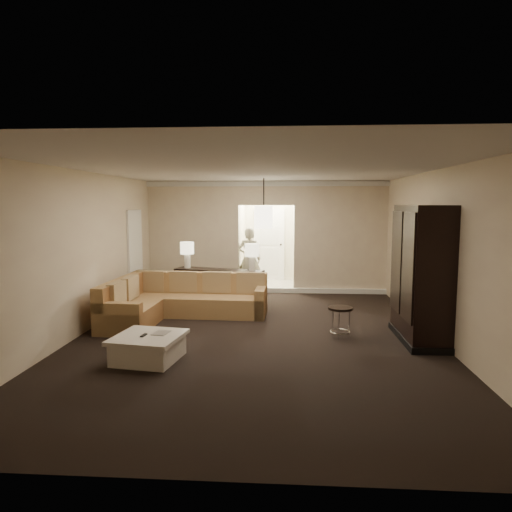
# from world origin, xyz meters

# --- Properties ---
(ground) EXTENTS (8.00, 8.00, 0.00)m
(ground) POSITION_xyz_m (0.00, 0.00, 0.00)
(ground) COLOR black
(ground) RESTS_ON ground
(wall_back) EXTENTS (6.00, 0.04, 2.80)m
(wall_back) POSITION_xyz_m (0.00, 4.00, 1.40)
(wall_back) COLOR beige
(wall_back) RESTS_ON ground
(wall_front) EXTENTS (6.00, 0.04, 2.80)m
(wall_front) POSITION_xyz_m (0.00, -4.00, 1.40)
(wall_front) COLOR beige
(wall_front) RESTS_ON ground
(wall_left) EXTENTS (0.04, 8.00, 2.80)m
(wall_left) POSITION_xyz_m (-3.00, 0.00, 1.40)
(wall_left) COLOR beige
(wall_left) RESTS_ON ground
(wall_right) EXTENTS (0.04, 8.00, 2.80)m
(wall_right) POSITION_xyz_m (3.00, 0.00, 1.40)
(wall_right) COLOR beige
(wall_right) RESTS_ON ground
(ceiling) EXTENTS (6.00, 8.00, 0.02)m
(ceiling) POSITION_xyz_m (0.00, 0.00, 2.80)
(ceiling) COLOR silver
(ceiling) RESTS_ON wall_back
(crown_molding) EXTENTS (6.00, 0.10, 0.12)m
(crown_molding) POSITION_xyz_m (0.00, 3.95, 2.73)
(crown_molding) COLOR silver
(crown_molding) RESTS_ON wall_back
(baseboard) EXTENTS (6.00, 0.10, 0.12)m
(baseboard) POSITION_xyz_m (0.00, 3.95, 0.06)
(baseboard) COLOR silver
(baseboard) RESTS_ON ground
(side_door) EXTENTS (0.05, 0.90, 2.10)m
(side_door) POSITION_xyz_m (-2.97, 2.80, 1.05)
(side_door) COLOR white
(side_door) RESTS_ON ground
(foyer) EXTENTS (1.44, 2.02, 2.80)m
(foyer) POSITION_xyz_m (0.00, 5.34, 1.30)
(foyer) COLOR beige
(foyer) RESTS_ON ground
(sectional_sofa) EXTENTS (2.88, 2.28, 0.84)m
(sectional_sofa) POSITION_xyz_m (-1.65, 1.25, 0.34)
(sectional_sofa) COLOR brown
(sectional_sofa) RESTS_ON ground
(coffee_table) EXTENTS (1.05, 1.05, 0.39)m
(coffee_table) POSITION_xyz_m (-1.46, -1.20, 0.19)
(coffee_table) COLOR silver
(coffee_table) RESTS_ON ground
(console_table) EXTENTS (2.06, 0.93, 0.78)m
(console_table) POSITION_xyz_m (-1.00, 2.60, 0.46)
(console_table) COLOR black
(console_table) RESTS_ON ground
(armoire) EXTENTS (0.66, 1.54, 2.21)m
(armoire) POSITION_xyz_m (2.69, 0.04, 1.06)
(armoire) COLOR black
(armoire) RESTS_ON ground
(drink_table) EXTENTS (0.41, 0.41, 0.51)m
(drink_table) POSITION_xyz_m (1.42, 0.13, 0.37)
(drink_table) COLOR black
(drink_table) RESTS_ON ground
(table_lamp_left) EXTENTS (0.31, 0.31, 0.59)m
(table_lamp_left) POSITION_xyz_m (-1.75, 2.79, 1.17)
(table_lamp_left) COLOR white
(table_lamp_left) RESTS_ON console_table
(table_lamp_right) EXTENTS (0.31, 0.31, 0.59)m
(table_lamp_right) POSITION_xyz_m (-0.24, 2.41, 1.17)
(table_lamp_right) COLOR white
(table_lamp_right) RESTS_ON console_table
(pendant_light) EXTENTS (0.38, 0.38, 1.09)m
(pendant_light) POSITION_xyz_m (0.00, 2.70, 1.95)
(pendant_light) COLOR black
(pendant_light) RESTS_ON ceiling
(person) EXTENTS (0.71, 0.53, 1.81)m
(person) POSITION_xyz_m (-0.45, 4.30, 0.90)
(person) COLOR beige
(person) RESTS_ON ground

